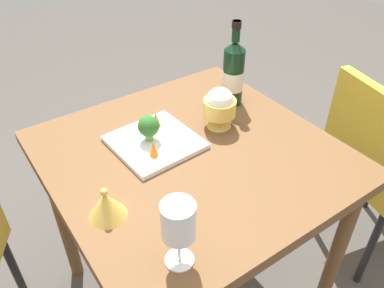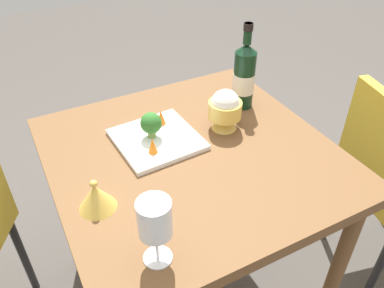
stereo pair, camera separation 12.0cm
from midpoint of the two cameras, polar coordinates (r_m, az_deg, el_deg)
dining_table at (r=1.28m, az=2.69°, el=-4.52°), size 0.85×0.85×0.75m
wine_bottle at (r=1.40m, az=10.06°, el=9.67°), size 0.08×0.08×0.31m
wine_glass at (r=0.84m, az=-1.31°, el=-11.19°), size 0.08×0.08×0.18m
rice_bowl at (r=1.29m, az=7.48°, el=4.98°), size 0.11×0.11×0.14m
rice_bowl_lid at (r=1.03m, az=-10.54°, el=-7.68°), size 0.10×0.10×0.09m
serving_plate at (r=1.25m, az=-2.42°, el=0.57°), size 0.26×0.26×0.02m
broccoli_floret at (r=1.22m, az=-3.21°, el=2.88°), size 0.07×0.07×0.09m
carrot_garnish_left at (r=1.17m, az=-2.85°, el=-0.34°), size 0.03×0.03×0.05m
carrot_garnish_right at (r=1.30m, az=-1.91°, el=3.83°), size 0.03×0.03×0.05m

